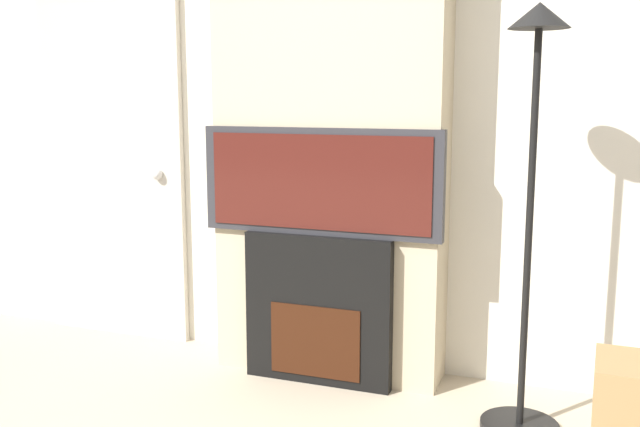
# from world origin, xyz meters

# --- Properties ---
(wall_back) EXTENTS (6.00, 0.06, 2.70)m
(wall_back) POSITION_xyz_m (0.00, 2.03, 1.35)
(wall_back) COLOR silver
(wall_back) RESTS_ON ground_plane
(chimney_breast) EXTENTS (1.15, 0.29, 2.70)m
(chimney_breast) POSITION_xyz_m (0.00, 1.85, 1.35)
(chimney_breast) COLOR #BCAD8E
(chimney_breast) RESTS_ON ground_plane
(fireplace) EXTENTS (0.74, 0.15, 0.74)m
(fireplace) POSITION_xyz_m (0.00, 1.71, 0.37)
(fireplace) COLOR black
(fireplace) RESTS_ON ground_plane
(television) EXTENTS (1.20, 0.07, 0.51)m
(television) POSITION_xyz_m (0.00, 1.71, 1.00)
(television) COLOR #2D2D33
(television) RESTS_ON fireplace
(floor_lamp) EXTENTS (0.33, 0.33, 1.76)m
(floor_lamp) POSITION_xyz_m (0.98, 1.51, 1.12)
(floor_lamp) COLOR black
(floor_lamp) RESTS_ON ground_plane
(entry_door) EXTENTS (0.93, 0.09, 2.02)m
(entry_door) POSITION_xyz_m (-1.38, 1.97, 1.01)
(entry_door) COLOR #BCB7AD
(entry_door) RESTS_ON ground_plane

